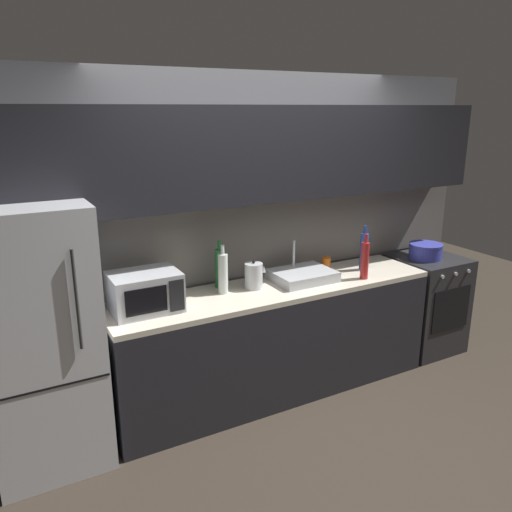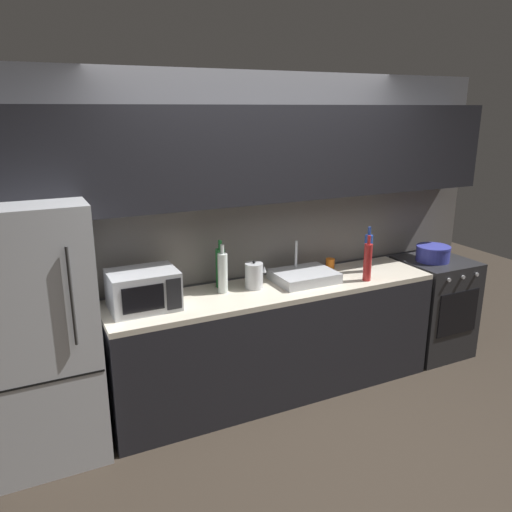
# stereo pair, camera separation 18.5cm
# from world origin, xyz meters

# --- Properties ---
(ground_plane) EXTENTS (10.00, 10.00, 0.00)m
(ground_plane) POSITION_xyz_m (0.00, 0.00, 0.00)
(ground_plane) COLOR #2D261E
(back_wall) EXTENTS (4.38, 0.44, 2.50)m
(back_wall) POSITION_xyz_m (0.00, 1.20, 1.55)
(back_wall) COLOR slate
(back_wall) RESTS_ON ground
(counter_run) EXTENTS (2.64, 0.60, 0.90)m
(counter_run) POSITION_xyz_m (0.00, 0.90, 0.45)
(counter_run) COLOR black
(counter_run) RESTS_ON ground
(refrigerator) EXTENTS (0.68, 0.69, 1.70)m
(refrigerator) POSITION_xyz_m (-1.70, 0.90, 0.85)
(refrigerator) COLOR #B7BABF
(refrigerator) RESTS_ON ground
(oven_range) EXTENTS (0.60, 0.62, 0.90)m
(oven_range) POSITION_xyz_m (1.66, 0.90, 0.45)
(oven_range) COLOR #232326
(oven_range) RESTS_ON ground
(microwave) EXTENTS (0.46, 0.35, 0.27)m
(microwave) POSITION_xyz_m (-1.02, 0.92, 1.04)
(microwave) COLOR #A8AAAF
(microwave) RESTS_ON counter_run
(sink_basin) EXTENTS (0.48, 0.38, 0.30)m
(sink_basin) POSITION_xyz_m (0.27, 0.93, 0.94)
(sink_basin) COLOR #ADAFB5
(sink_basin) RESTS_ON counter_run
(kettle) EXTENTS (0.17, 0.14, 0.22)m
(kettle) POSITION_xyz_m (-0.16, 0.96, 1.00)
(kettle) COLOR #B7BABF
(kettle) RESTS_ON counter_run
(wine_bottle_green) EXTENTS (0.07, 0.07, 0.37)m
(wine_bottle_green) POSITION_xyz_m (-0.38, 1.10, 1.06)
(wine_bottle_green) COLOR #1E6B2D
(wine_bottle_green) RESTS_ON counter_run
(wine_bottle_red) EXTENTS (0.07, 0.07, 0.37)m
(wine_bottle_red) POSITION_xyz_m (0.73, 0.73, 1.06)
(wine_bottle_red) COLOR #A82323
(wine_bottle_red) RESTS_ON counter_run
(wine_bottle_clear) EXTENTS (0.07, 0.07, 0.37)m
(wine_bottle_clear) POSITION_xyz_m (-0.41, 0.97, 1.06)
(wine_bottle_clear) COLOR silver
(wine_bottle_clear) RESTS_ON counter_run
(wine_bottle_blue) EXTENTS (0.07, 0.07, 0.38)m
(wine_bottle_blue) POSITION_xyz_m (0.88, 0.92, 1.06)
(wine_bottle_blue) COLOR #234299
(wine_bottle_blue) RESTS_ON counter_run
(mug_orange) EXTENTS (0.08, 0.08, 0.09)m
(mug_orange) POSITION_xyz_m (0.64, 1.12, 0.94)
(mug_orange) COLOR orange
(mug_orange) RESTS_ON counter_run
(cooking_pot) EXTENTS (0.30, 0.30, 0.14)m
(cooking_pot) POSITION_xyz_m (1.60, 0.90, 0.97)
(cooking_pot) COLOR #333899
(cooking_pot) RESTS_ON oven_range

